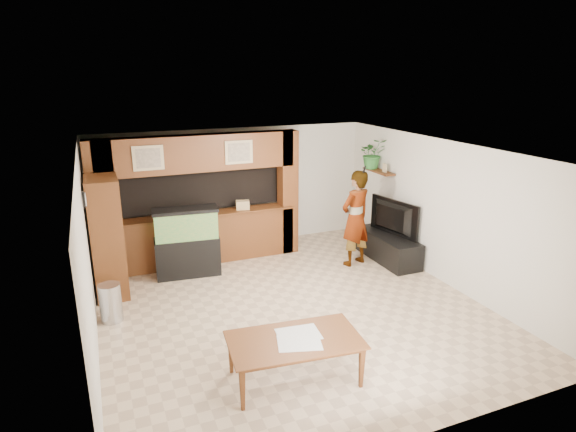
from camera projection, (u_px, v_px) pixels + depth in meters
name	position (u px, v px, depth m)	size (l,w,h in m)	color
floor	(291.00, 307.00, 7.99)	(6.50, 6.50, 0.00)	tan
ceiling	(291.00, 151.00, 7.23)	(6.50, 6.50, 0.00)	white
wall_back	(234.00, 188.00, 10.49)	(6.00, 6.00, 0.00)	silver
wall_left	(87.00, 260.00, 6.52)	(6.50, 6.50, 0.00)	silver
wall_right	(444.00, 212.00, 8.70)	(6.50, 6.50, 0.00)	silver
partition	(196.00, 198.00, 9.60)	(4.20, 0.99, 2.60)	brown
wall_clock	(84.00, 200.00, 7.24)	(0.05, 0.25, 0.25)	black
wall_shelf	(379.00, 171.00, 10.26)	(0.25, 0.90, 0.04)	#5E3016
pantry_cabinet	(107.00, 238.00, 8.17)	(0.52, 0.85, 2.08)	#5E3016
trash_can	(111.00, 303.00, 7.46)	(0.34, 0.34, 0.61)	#B2B2B7
aquarium	(187.00, 243.00, 9.05)	(1.19, 0.45, 1.32)	black
tv_stand	(388.00, 247.00, 9.90)	(0.59, 1.62, 0.54)	black
television	(390.00, 218.00, 9.71)	(1.26, 0.17, 0.72)	black
photo_frame	(385.00, 168.00, 10.04)	(0.03, 0.13, 0.18)	tan
potted_plant	(373.00, 154.00, 10.35)	(0.59, 0.51, 0.65)	#2D712F
person	(355.00, 218.00, 9.49)	(0.70, 0.46, 1.93)	tan
microphone	(364.00, 170.00, 9.08)	(0.03, 0.03, 0.15)	black
dining_table	(295.00, 361.00, 6.00)	(1.65, 0.92, 0.58)	#5E3016
newspaper_a	(298.00, 334.00, 6.06)	(0.54, 0.39, 0.01)	silver
newspaper_b	(299.00, 343.00, 5.87)	(0.53, 0.39, 0.01)	silver
counter_box	(243.00, 205.00, 9.81)	(0.27, 0.18, 0.18)	tan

